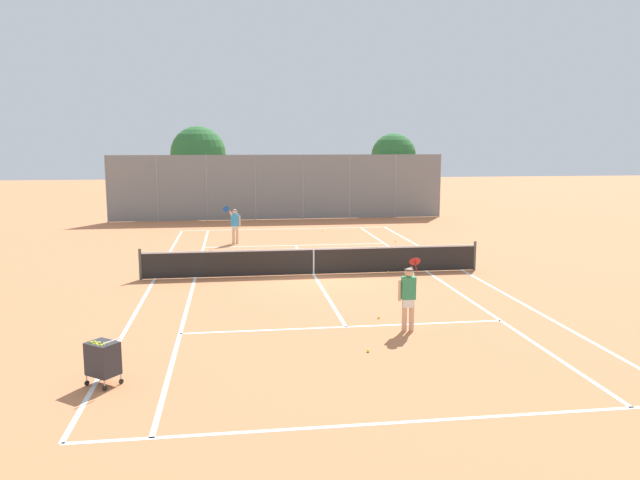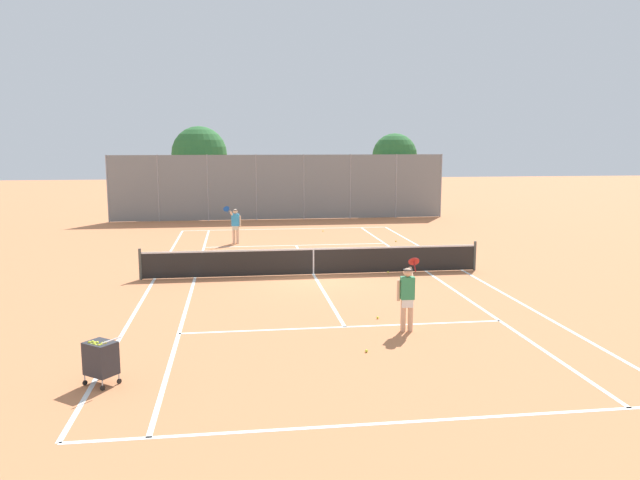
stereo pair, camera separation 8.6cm
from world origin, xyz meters
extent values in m
plane|color=#CC7A4C|center=(0.00, 0.00, 0.00)|extent=(120.00, 120.00, 0.00)
cube|color=white|center=(0.00, -11.90, 0.00)|extent=(11.00, 0.10, 0.01)
cube|color=white|center=(0.00, 11.90, 0.00)|extent=(11.00, 0.10, 0.01)
cube|color=white|center=(-5.50, 0.00, 0.00)|extent=(0.10, 23.80, 0.01)
cube|color=white|center=(5.50, 0.00, 0.00)|extent=(0.10, 23.80, 0.01)
cube|color=white|center=(-4.13, 0.00, 0.00)|extent=(0.10, 23.80, 0.01)
cube|color=white|center=(4.13, 0.00, 0.00)|extent=(0.10, 23.80, 0.01)
cube|color=white|center=(0.00, -6.40, 0.00)|extent=(8.26, 0.10, 0.01)
cube|color=white|center=(0.00, 6.40, 0.00)|extent=(8.26, 0.10, 0.01)
cube|color=white|center=(0.00, 0.00, 0.00)|extent=(0.10, 12.80, 0.01)
cylinder|color=#474C47|center=(-5.95, 0.00, 0.53)|extent=(0.10, 0.10, 1.07)
cylinder|color=#474C47|center=(5.95, 0.00, 0.53)|extent=(0.10, 0.10, 1.07)
cube|color=black|center=(0.00, 0.00, 0.46)|extent=(11.90, 0.02, 0.89)
cube|color=white|center=(0.00, 0.00, 0.92)|extent=(11.90, 0.03, 0.06)
cube|color=white|center=(0.00, 0.00, 0.44)|extent=(0.05, 0.03, 0.89)
cube|color=#2D2D33|center=(-5.32, -9.51, 0.53)|extent=(0.71, 0.69, 0.64)
cylinder|color=#B7B7BC|center=(-5.64, -9.50, 0.15)|extent=(0.02, 0.02, 0.16)
cylinder|color=black|center=(-5.64, -9.50, 0.05)|extent=(0.09, 0.10, 0.10)
cylinder|color=#B7B7BC|center=(-5.39, -9.19, 0.15)|extent=(0.02, 0.02, 0.16)
cylinder|color=black|center=(-5.39, -9.19, 0.05)|extent=(0.09, 0.10, 0.10)
cylinder|color=#B7B7BC|center=(-5.25, -9.82, 0.15)|extent=(0.02, 0.02, 0.16)
cylinder|color=black|center=(-5.25, -9.82, 0.05)|extent=(0.09, 0.10, 0.10)
cylinder|color=#B7B7BC|center=(-5.00, -9.51, 0.15)|extent=(0.02, 0.02, 0.16)
cylinder|color=black|center=(-5.00, -9.51, 0.05)|extent=(0.09, 0.10, 0.10)
cylinder|color=#B7B7BC|center=(-5.05, -9.72, 0.95)|extent=(0.29, 0.36, 0.02)
sphere|color=#D1DB33|center=(-5.30, -9.69, 0.84)|extent=(0.07, 0.07, 0.07)
sphere|color=#D1DB33|center=(-5.36, -9.65, 0.83)|extent=(0.07, 0.07, 0.07)
sphere|color=#D1DB33|center=(-5.40, -9.61, 0.85)|extent=(0.07, 0.07, 0.07)
sphere|color=#D1DB33|center=(-5.46, -9.57, 0.82)|extent=(0.07, 0.07, 0.07)
sphere|color=#D1DB33|center=(-5.51, -9.52, 0.85)|extent=(0.07, 0.07, 0.07)
sphere|color=#D1DB33|center=(-5.26, -9.64, 0.84)|extent=(0.07, 0.07, 0.07)
sphere|color=#D1DB33|center=(-5.30, -9.60, 0.82)|extent=(0.07, 0.07, 0.07)
sphere|color=#D1DB33|center=(-5.36, -9.55, 0.85)|extent=(0.07, 0.07, 0.07)
sphere|color=#D1DB33|center=(-5.41, -9.51, 0.84)|extent=(0.07, 0.07, 0.07)
sphere|color=#D1DB33|center=(-5.46, -9.48, 0.85)|extent=(0.07, 0.07, 0.07)
sphere|color=#D1DB33|center=(-5.21, -9.58, 0.85)|extent=(0.07, 0.07, 0.07)
sphere|color=#D1DB33|center=(-5.27, -9.54, 0.83)|extent=(0.07, 0.07, 0.07)
cylinder|color=#D8A884|center=(1.37, -6.94, 0.41)|extent=(0.13, 0.13, 0.82)
cylinder|color=#D8A884|center=(1.55, -6.96, 0.41)|extent=(0.13, 0.13, 0.82)
cube|color=white|center=(1.46, -6.95, 0.74)|extent=(0.29, 0.20, 0.24)
cube|color=#338C59|center=(1.46, -6.95, 1.10)|extent=(0.35, 0.22, 0.56)
sphere|color=#D8A884|center=(1.46, -6.95, 1.49)|extent=(0.22, 0.22, 0.22)
cylinder|color=black|center=(1.46, -6.95, 1.56)|extent=(0.23, 0.23, 0.02)
cylinder|color=#D8A884|center=(1.24, -6.94, 1.04)|extent=(0.08, 0.08, 0.52)
cylinder|color=#D8A884|center=(1.60, -6.82, 1.39)|extent=(0.11, 0.46, 0.35)
cylinder|color=maroon|center=(1.74, -6.57, 1.55)|extent=(0.05, 0.25, 0.22)
cylinder|color=maroon|center=(1.75, -6.45, 1.66)|extent=(0.29, 0.22, 0.23)
cylinder|color=beige|center=(-2.62, 7.31, 0.41)|extent=(0.13, 0.13, 0.82)
cylinder|color=beige|center=(-2.80, 7.36, 0.41)|extent=(0.13, 0.13, 0.82)
cube|color=beige|center=(-2.71, 7.34, 0.74)|extent=(0.32, 0.25, 0.24)
cube|color=#3399D8|center=(-2.71, 7.34, 1.10)|extent=(0.38, 0.29, 0.56)
sphere|color=beige|center=(-2.71, 7.34, 1.49)|extent=(0.22, 0.22, 0.22)
cylinder|color=black|center=(-2.71, 7.34, 1.56)|extent=(0.23, 0.23, 0.02)
cylinder|color=beige|center=(-2.50, 7.28, 1.04)|extent=(0.08, 0.08, 0.52)
cylinder|color=beige|center=(-2.87, 7.24, 1.39)|extent=(0.21, 0.46, 0.35)
cylinder|color=#1E4C99|center=(-3.07, 7.03, 1.55)|extent=(0.10, 0.25, 0.22)
cylinder|color=#1E4C99|center=(-3.11, 6.91, 1.66)|extent=(0.32, 0.27, 0.23)
sphere|color=#D1DB33|center=(0.99, -5.78, 0.03)|extent=(0.07, 0.07, 0.07)
sphere|color=#D1DB33|center=(2.69, -0.08, 0.03)|extent=(0.07, 0.07, 0.07)
sphere|color=#D1DB33|center=(3.09, 0.10, 0.03)|extent=(0.07, 0.07, 0.07)
sphere|color=#D1DB33|center=(4.77, 6.78, 0.03)|extent=(0.07, 0.07, 0.07)
sphere|color=#D1DB33|center=(1.83, 10.60, 0.03)|extent=(0.07, 0.07, 0.07)
sphere|color=#D1DB33|center=(0.14, -8.37, 0.03)|extent=(0.07, 0.07, 0.07)
cylinder|color=gray|center=(-10.07, 16.17, 1.96)|extent=(0.08, 0.08, 3.92)
cylinder|color=gray|center=(-7.19, 16.17, 1.96)|extent=(0.08, 0.08, 3.92)
cylinder|color=gray|center=(-4.31, 16.17, 1.96)|extent=(0.08, 0.08, 3.92)
cylinder|color=gray|center=(-1.44, 16.17, 1.96)|extent=(0.08, 0.08, 3.92)
cylinder|color=gray|center=(1.44, 16.17, 1.96)|extent=(0.08, 0.08, 3.92)
cylinder|color=gray|center=(4.31, 16.17, 1.96)|extent=(0.08, 0.08, 3.92)
cylinder|color=gray|center=(7.19, 16.17, 1.96)|extent=(0.08, 0.08, 3.92)
cylinder|color=gray|center=(10.07, 16.17, 1.96)|extent=(0.08, 0.08, 3.92)
cube|color=slate|center=(0.00, 16.17, 1.96)|extent=(20.13, 0.02, 3.88)
cylinder|color=brown|center=(-4.92, 19.31, 1.34)|extent=(0.24, 0.24, 2.68)
sphere|color=#2D6B33|center=(-4.92, 19.31, 3.91)|extent=(3.50, 3.50, 3.50)
sphere|color=#2D6B33|center=(-4.95, 19.31, 3.47)|extent=(2.27, 2.27, 2.27)
cylinder|color=brown|center=(7.56, 18.11, 1.39)|extent=(0.22, 0.22, 2.77)
sphere|color=#2D6B33|center=(7.56, 18.11, 3.78)|extent=(2.88, 2.88, 2.88)
sphere|color=#2D6B33|center=(7.63, 17.75, 3.42)|extent=(1.58, 1.58, 1.58)
camera|label=1|loc=(-2.77, -21.44, 4.63)|focal=35.00mm
camera|label=2|loc=(-2.68, -21.45, 4.63)|focal=35.00mm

